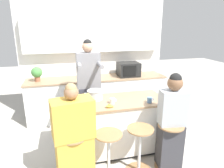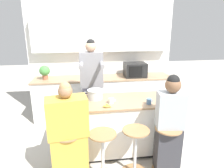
{
  "view_description": "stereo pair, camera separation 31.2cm",
  "coord_description": "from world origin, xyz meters",
  "px_view_note": "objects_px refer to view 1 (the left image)",
  "views": [
    {
      "loc": [
        -0.74,
        -2.84,
        2.03
      ],
      "look_at": [
        0.0,
        0.07,
        1.14
      ],
      "focal_mm": 32.0,
      "sensor_mm": 36.0,
      "label": 1
    },
    {
      "loc": [
        -0.43,
        -2.9,
        2.03
      ],
      "look_at": [
        0.0,
        0.07,
        1.14
      ],
      "focal_mm": 32.0,
      "sensor_mm": 36.0,
      "label": 2
    }
  ],
  "objects_px": {
    "bar_stool_leftmost": "(74,158)",
    "microwave": "(128,69)",
    "person_seated_near": "(171,125)",
    "cooking_pot": "(95,95)",
    "kitchen_island": "(113,126)",
    "bar_stool_rightmost": "(169,145)",
    "coffee_cup_far": "(150,100)",
    "juice_carton": "(81,105)",
    "coffee_cup_near": "(112,101)",
    "potted_plant": "(37,73)",
    "fruit_bowl": "(70,103)",
    "bar_stool_center_left": "(109,155)",
    "banana_bunch": "(109,106)",
    "bar_stool_center_right": "(140,149)",
    "person_wrapped_blanket": "(74,140)",
    "person_cooking": "(89,90)"
  },
  "relations": [
    {
      "from": "microwave",
      "to": "potted_plant",
      "type": "relative_size",
      "value": 1.57
    },
    {
      "from": "fruit_bowl",
      "to": "coffee_cup_near",
      "type": "relative_size",
      "value": 2.11
    },
    {
      "from": "person_seated_near",
      "to": "banana_bunch",
      "type": "height_order",
      "value": "person_seated_near"
    },
    {
      "from": "bar_stool_center_left",
      "to": "coffee_cup_near",
      "type": "distance_m",
      "value": 0.79
    },
    {
      "from": "person_wrapped_blanket",
      "to": "person_seated_near",
      "type": "xyz_separation_m",
      "value": [
        1.35,
        0.0,
        0.02
      ]
    },
    {
      "from": "microwave",
      "to": "person_seated_near",
      "type": "bearing_deg",
      "value": -90.44
    },
    {
      "from": "potted_plant",
      "to": "juice_carton",
      "type": "bearing_deg",
      "value": -66.74
    },
    {
      "from": "bar_stool_rightmost",
      "to": "bar_stool_center_right",
      "type": "bearing_deg",
      "value": 177.99
    },
    {
      "from": "bar_stool_leftmost",
      "to": "microwave",
      "type": "relative_size",
      "value": 1.47
    },
    {
      "from": "kitchen_island",
      "to": "microwave",
      "type": "height_order",
      "value": "microwave"
    },
    {
      "from": "bar_stool_rightmost",
      "to": "person_wrapped_blanket",
      "type": "bearing_deg",
      "value": 178.74
    },
    {
      "from": "kitchen_island",
      "to": "bar_stool_leftmost",
      "type": "height_order",
      "value": "kitchen_island"
    },
    {
      "from": "banana_bunch",
      "to": "person_cooking",
      "type": "bearing_deg",
      "value": 101.13
    },
    {
      "from": "bar_stool_leftmost",
      "to": "bar_stool_rightmost",
      "type": "bearing_deg",
      "value": -1.87
    },
    {
      "from": "coffee_cup_near",
      "to": "coffee_cup_far",
      "type": "relative_size",
      "value": 1.02
    },
    {
      "from": "coffee_cup_near",
      "to": "potted_plant",
      "type": "relative_size",
      "value": 0.36
    },
    {
      "from": "fruit_bowl",
      "to": "juice_carton",
      "type": "distance_m",
      "value": 0.31
    },
    {
      "from": "bar_stool_center_left",
      "to": "bar_stool_center_right",
      "type": "distance_m",
      "value": 0.45
    },
    {
      "from": "bar_stool_leftmost",
      "to": "person_seated_near",
      "type": "distance_m",
      "value": 1.4
    },
    {
      "from": "person_cooking",
      "to": "bar_stool_rightmost",
      "type": "bearing_deg",
      "value": -50.28
    },
    {
      "from": "bar_stool_center_right",
      "to": "coffee_cup_near",
      "type": "height_order",
      "value": "coffee_cup_near"
    },
    {
      "from": "banana_bunch",
      "to": "potted_plant",
      "type": "bearing_deg",
      "value": 124.42
    },
    {
      "from": "bar_stool_center_right",
      "to": "bar_stool_center_left",
      "type": "bearing_deg",
      "value": -176.51
    },
    {
      "from": "coffee_cup_near",
      "to": "coffee_cup_far",
      "type": "distance_m",
      "value": 0.57
    },
    {
      "from": "bar_stool_center_left",
      "to": "fruit_bowl",
      "type": "height_order",
      "value": "fruit_bowl"
    },
    {
      "from": "microwave",
      "to": "potted_plant",
      "type": "height_order",
      "value": "microwave"
    },
    {
      "from": "bar_stool_center_right",
      "to": "fruit_bowl",
      "type": "distance_m",
      "value": 1.2
    },
    {
      "from": "person_seated_near",
      "to": "microwave",
      "type": "xyz_separation_m",
      "value": [
        0.01,
        1.95,
        0.4
      ]
    },
    {
      "from": "bar_stool_center_left",
      "to": "coffee_cup_far",
      "type": "bearing_deg",
      "value": 28.81
    },
    {
      "from": "cooking_pot",
      "to": "person_cooking",
      "type": "bearing_deg",
      "value": 93.32
    },
    {
      "from": "bar_stool_leftmost",
      "to": "fruit_bowl",
      "type": "xyz_separation_m",
      "value": [
        0.01,
        0.56,
        0.54
      ]
    },
    {
      "from": "bar_stool_leftmost",
      "to": "fruit_bowl",
      "type": "height_order",
      "value": "fruit_bowl"
    },
    {
      "from": "fruit_bowl",
      "to": "coffee_cup_far",
      "type": "relative_size",
      "value": 2.16
    },
    {
      "from": "bar_stool_leftmost",
      "to": "microwave",
      "type": "xyz_separation_m",
      "value": [
        1.38,
        1.94,
        0.69
      ]
    },
    {
      "from": "kitchen_island",
      "to": "bar_stool_rightmost",
      "type": "bearing_deg",
      "value": -42.54
    },
    {
      "from": "bar_stool_leftmost",
      "to": "bar_stool_center_left",
      "type": "height_order",
      "value": "same"
    },
    {
      "from": "coffee_cup_far",
      "to": "banana_bunch",
      "type": "relative_size",
      "value": 0.77
    },
    {
      "from": "microwave",
      "to": "potted_plant",
      "type": "distance_m",
      "value": 1.96
    },
    {
      "from": "kitchen_island",
      "to": "fruit_bowl",
      "type": "bearing_deg",
      "value": -178.96
    },
    {
      "from": "bar_stool_center_left",
      "to": "bar_stool_rightmost",
      "type": "height_order",
      "value": "same"
    },
    {
      "from": "kitchen_island",
      "to": "microwave",
      "type": "relative_size",
      "value": 3.57
    },
    {
      "from": "person_cooking",
      "to": "bar_stool_leftmost",
      "type": "bearing_deg",
      "value": -106.18
    },
    {
      "from": "person_cooking",
      "to": "cooking_pot",
      "type": "height_order",
      "value": "person_cooking"
    },
    {
      "from": "bar_stool_leftmost",
      "to": "banana_bunch",
      "type": "relative_size",
      "value": 4.98
    },
    {
      "from": "person_seated_near",
      "to": "cooking_pot",
      "type": "bearing_deg",
      "value": 151.23
    },
    {
      "from": "bar_stool_rightmost",
      "to": "microwave",
      "type": "xyz_separation_m",
      "value": [
        0.04,
        1.98,
        0.69
      ]
    },
    {
      "from": "coffee_cup_far",
      "to": "juice_carton",
      "type": "xyz_separation_m",
      "value": [
        -1.05,
        -0.06,
        0.05
      ]
    },
    {
      "from": "bar_stool_center_right",
      "to": "fruit_bowl",
      "type": "relative_size",
      "value": 3.01
    },
    {
      "from": "bar_stool_center_left",
      "to": "banana_bunch",
      "type": "distance_m",
      "value": 0.66
    },
    {
      "from": "coffee_cup_near",
      "to": "potted_plant",
      "type": "bearing_deg",
      "value": 128.89
    }
  ]
}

